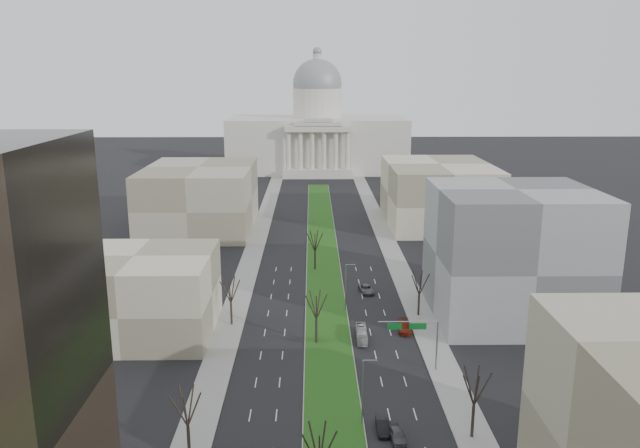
{
  "coord_description": "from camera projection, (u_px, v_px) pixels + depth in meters",
  "views": [
    {
      "loc": [
        -2.7,
        -16.94,
        44.45
      ],
      "look_at": [
        -0.92,
        113.77,
        12.37
      ],
      "focal_mm": 35.0,
      "sensor_mm": 36.0,
      "label": 1
    }
  ],
  "objects": [
    {
      "name": "building_beige_left",
      "position": [
        137.0,
        294.0,
        107.52
      ],
      "size": [
        26.0,
        22.0,
        14.0
      ],
      "primitive_type": "cube",
      "color": "gray",
      "rests_on": "ground"
    },
    {
      "name": "car_black",
      "position": [
        383.0,
        426.0,
        78.95
      ],
      "size": [
        1.55,
        4.4,
        1.45
      ],
      "primitive_type": "imported",
      "rotation": [
        0.0,
        0.0,
        -0.0
      ],
      "color": "black",
      "rests_on": "ground"
    },
    {
      "name": "streetlamp_median_b",
      "position": [
        363.0,
        391.0,
        79.4
      ],
      "size": [
        1.9,
        0.2,
        9.16
      ],
      "color": "gray",
      "rests_on": "ground"
    },
    {
      "name": "tree_median_a",
      "position": [
        319.0,
        445.0,
        64.23
      ],
      "size": [
        5.4,
        5.4,
        9.72
      ],
      "color": "black",
      "rests_on": "ground"
    },
    {
      "name": "car_grey_far",
      "position": [
        366.0,
        289.0,
        128.61
      ],
      "size": [
        3.26,
        5.71,
        1.5
      ],
      "primitive_type": "imported",
      "rotation": [
        0.0,
        0.0,
        0.15
      ],
      "color": "#575B60",
      "rests_on": "ground"
    },
    {
      "name": "box_van",
      "position": [
        362.0,
        334.0,
        106.02
      ],
      "size": [
        1.88,
        7.24,
        2.01
      ],
      "primitive_type": "imported",
      "rotation": [
        0.0,
        0.0,
        -0.03
      ],
      "color": "#BABABA",
      "rests_on": "ground"
    },
    {
      "name": "tree_median_b",
      "position": [
        316.0,
        304.0,
        103.08
      ],
      "size": [
        5.4,
        5.4,
        9.72
      ],
      "color": "black",
      "rests_on": "ground"
    },
    {
      "name": "streetlamp_median_c",
      "position": [
        346.0,
        286.0,
        118.24
      ],
      "size": [
        1.9,
        0.2,
        9.16
      ],
      "color": "gray",
      "rests_on": "ground"
    },
    {
      "name": "car_red",
      "position": [
        404.0,
        327.0,
        109.39
      ],
      "size": [
        2.4,
        5.49,
        1.57
      ],
      "primitive_type": "imported",
      "rotation": [
        0.0,
        0.0,
        -0.04
      ],
      "color": "maroon",
      "rests_on": "ground"
    },
    {
      "name": "car_grey_near",
      "position": [
        397.0,
        435.0,
        77.04
      ],
      "size": [
        2.21,
        4.49,
        1.47
      ],
      "primitive_type": "imported",
      "rotation": [
        0.0,
        0.0,
        0.11
      ],
      "color": "#414247",
      "rests_on": "ground"
    },
    {
      "name": "building_grey_right",
      "position": [
        512.0,
        254.0,
        114.01
      ],
      "size": [
        28.0,
        26.0,
        24.0
      ],
      "primitive_type": "cube",
      "color": "slate",
      "rests_on": "ground"
    },
    {
      "name": "median",
      "position": [
        324.0,
        271.0,
        142.61
      ],
      "size": [
        8.0,
        222.03,
        0.2
      ],
      "color": "#999993",
      "rests_on": "ground"
    },
    {
      "name": "tree_median_c",
      "position": [
        315.0,
        240.0,
        141.92
      ],
      "size": [
        5.4,
        5.4,
        9.72
      ],
      "color": "black",
      "rests_on": "ground"
    },
    {
      "name": "ground",
      "position": [
        324.0,
        270.0,
        143.62
      ],
      "size": [
        600.0,
        600.0,
        0.0
      ],
      "primitive_type": "plane",
      "color": "black",
      "rests_on": "ground"
    },
    {
      "name": "tree_right_far",
      "position": [
        420.0,
        282.0,
        115.1
      ],
      "size": [
        5.04,
        5.04,
        9.07
      ],
      "color": "black",
      "rests_on": "ground"
    },
    {
      "name": "capitol",
      "position": [
        317.0,
        135.0,
        284.99
      ],
      "size": [
        80.0,
        46.0,
        55.0
      ],
      "color": "beige",
      "rests_on": "ground"
    },
    {
      "name": "building_far_left",
      "position": [
        200.0,
        198.0,
        179.85
      ],
      "size": [
        30.0,
        40.0,
        18.0
      ],
      "primitive_type": "cube",
      "color": "gray",
      "rests_on": "ground"
    },
    {
      "name": "tree_right_mid",
      "position": [
        475.0,
        385.0,
        76.1
      ],
      "size": [
        5.52,
        5.52,
        9.94
      ],
      "color": "black",
      "rests_on": "ground"
    },
    {
      "name": "tree_left_mid",
      "position": [
        187.0,
        406.0,
        71.8
      ],
      "size": [
        5.4,
        5.4,
        9.72
      ],
      "color": "black",
      "rests_on": "ground"
    },
    {
      "name": "sidewalk_left",
      "position": [
        235.0,
        310.0,
        119.09
      ],
      "size": [
        5.0,
        330.0,
        0.15
      ],
      "primitive_type": "cube",
      "color": "gray",
      "rests_on": "ground"
    },
    {
      "name": "mast_arm_signs",
      "position": [
        420.0,
        333.0,
        93.81
      ],
      "size": [
        9.12,
        0.24,
        8.09
      ],
      "color": "gray",
      "rests_on": "ground"
    },
    {
      "name": "tree_left_far",
      "position": [
        230.0,
        289.0,
        110.68
      ],
      "size": [
        5.28,
        5.28,
        9.5
      ],
      "color": "black",
      "rests_on": "ground"
    },
    {
      "name": "building_far_right",
      "position": [
        438.0,
        194.0,
        185.63
      ],
      "size": [
        30.0,
        40.0,
        18.0
      ],
      "primitive_type": "cube",
      "color": "gray",
      "rests_on": "ground"
    },
    {
      "name": "sidewalk_right",
      "position": [
        417.0,
        309.0,
        119.55
      ],
      "size": [
        5.0,
        330.0,
        0.15
      ],
      "primitive_type": "cube",
      "color": "gray",
      "rests_on": "ground"
    }
  ]
}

